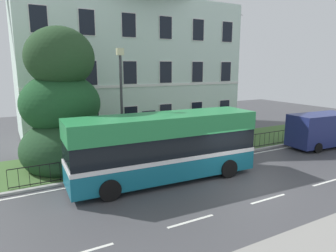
{
  "coord_description": "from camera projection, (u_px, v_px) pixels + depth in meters",
  "views": [
    {
      "loc": [
        -9.69,
        -10.43,
        5.66
      ],
      "look_at": [
        -1.55,
        4.47,
        2.29
      ],
      "focal_mm": 32.21,
      "sensor_mm": 36.0,
      "label": 1
    }
  ],
  "objects": [
    {
      "name": "litter_bin",
      "position": [
        220.0,
        143.0,
        19.92
      ],
      "size": [
        0.47,
        0.47,
        1.12
      ],
      "color": "#23472D",
      "rests_on": "ground_plane"
    },
    {
      "name": "evergreen_tree",
      "position": [
        63.0,
        114.0,
        16.77
      ],
      "size": [
        5.01,
        5.06,
        8.38
      ],
      "color": "#423328",
      "rests_on": "ground_plane"
    },
    {
      "name": "ground_plane",
      "position": [
        227.0,
        179.0,
        15.48
      ],
      "size": [
        60.0,
        56.0,
        0.18
      ],
      "color": "#434347"
    },
    {
      "name": "single_decker_bus",
      "position": [
        165.0,
        146.0,
        14.95
      ],
      "size": [
        9.61,
        2.87,
        3.35
      ],
      "rotation": [
        0.0,
        0.0,
        -0.04
      ],
      "color": "#15677E",
      "rests_on": "ground_plane"
    },
    {
      "name": "street_lamp_post",
      "position": [
        121.0,
        101.0,
        16.13
      ],
      "size": [
        0.36,
        0.24,
        6.47
      ],
      "color": "#333338",
      "rests_on": "ground_plane"
    },
    {
      "name": "georgian_townhouse",
      "position": [
        128.0,
        54.0,
        25.7
      ],
      "size": [
        18.01,
        8.21,
        13.06
      ],
      "color": "silver",
      "rests_on": "ground_plane"
    },
    {
      "name": "white_panel_van",
      "position": [
        323.0,
        130.0,
        21.32
      ],
      "size": [
        5.92,
        2.44,
        2.41
      ],
      "rotation": [
        0.0,
        0.0,
        -0.07
      ],
      "color": "navy",
      "rests_on": "ground_plane"
    },
    {
      "name": "iron_verge_railing",
      "position": [
        191.0,
        151.0,
        18.29
      ],
      "size": [
        19.79,
        0.04,
        0.97
      ],
      "color": "black",
      "rests_on": "ground_plane"
    }
  ]
}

